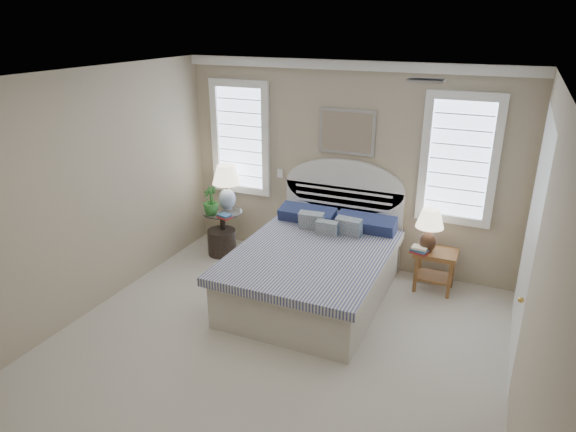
{
  "coord_description": "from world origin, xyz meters",
  "views": [
    {
      "loc": [
        1.94,
        -3.76,
        3.17
      ],
      "look_at": [
        -0.17,
        1.0,
        1.16
      ],
      "focal_mm": 32.0,
      "sensor_mm": 36.0,
      "label": 1
    }
  ],
  "objects_px": {
    "floor_pot": "(222,242)",
    "lamp_left": "(227,182)",
    "nightstand_right": "(435,261)",
    "lamp_right": "(430,226)",
    "side_table_left": "(223,227)",
    "bed": "(316,265)"
  },
  "relations": [
    {
      "from": "nightstand_right",
      "to": "floor_pot",
      "type": "bearing_deg",
      "value": -176.85
    },
    {
      "from": "lamp_right",
      "to": "lamp_left",
      "type": "bearing_deg",
      "value": 178.5
    },
    {
      "from": "nightstand_right",
      "to": "lamp_right",
      "type": "xyz_separation_m",
      "value": [
        -0.11,
        -0.05,
        0.47
      ]
    },
    {
      "from": "side_table_left",
      "to": "floor_pot",
      "type": "xyz_separation_m",
      "value": [
        0.01,
        -0.06,
        -0.2
      ]
    },
    {
      "from": "bed",
      "to": "side_table_left",
      "type": "bearing_deg",
      "value": 160.26
    },
    {
      "from": "side_table_left",
      "to": "nightstand_right",
      "type": "xyz_separation_m",
      "value": [
        2.95,
        0.1,
        -0.0
      ]
    },
    {
      "from": "lamp_left",
      "to": "lamp_right",
      "type": "xyz_separation_m",
      "value": [
        2.82,
        -0.07,
        -0.16
      ]
    },
    {
      "from": "floor_pot",
      "to": "lamp_right",
      "type": "relative_size",
      "value": 0.74
    },
    {
      "from": "bed",
      "to": "nightstand_right",
      "type": "relative_size",
      "value": 4.29
    },
    {
      "from": "side_table_left",
      "to": "bed",
      "type": "bearing_deg",
      "value": -19.74
    },
    {
      "from": "lamp_left",
      "to": "lamp_right",
      "type": "height_order",
      "value": "lamp_left"
    },
    {
      "from": "side_table_left",
      "to": "lamp_left",
      "type": "relative_size",
      "value": 0.97
    },
    {
      "from": "floor_pot",
      "to": "lamp_left",
      "type": "height_order",
      "value": "lamp_left"
    },
    {
      "from": "bed",
      "to": "lamp_left",
      "type": "relative_size",
      "value": 3.51
    },
    {
      "from": "lamp_right",
      "to": "nightstand_right",
      "type": "bearing_deg",
      "value": 25.14
    },
    {
      "from": "floor_pot",
      "to": "bed",
      "type": "bearing_deg",
      "value": -17.9
    },
    {
      "from": "nightstand_right",
      "to": "floor_pot",
      "type": "xyz_separation_m",
      "value": [
        -2.94,
        -0.16,
        -0.2
      ]
    },
    {
      "from": "side_table_left",
      "to": "lamp_right",
      "type": "xyz_separation_m",
      "value": [
        2.84,
        0.05,
        0.47
      ]
    },
    {
      "from": "side_table_left",
      "to": "lamp_left",
      "type": "distance_m",
      "value": 0.65
    },
    {
      "from": "nightstand_right",
      "to": "lamp_right",
      "type": "bearing_deg",
      "value": -154.86
    },
    {
      "from": "bed",
      "to": "floor_pot",
      "type": "relative_size",
      "value": 5.68
    },
    {
      "from": "floor_pot",
      "to": "lamp_right",
      "type": "bearing_deg",
      "value": 2.24
    }
  ]
}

